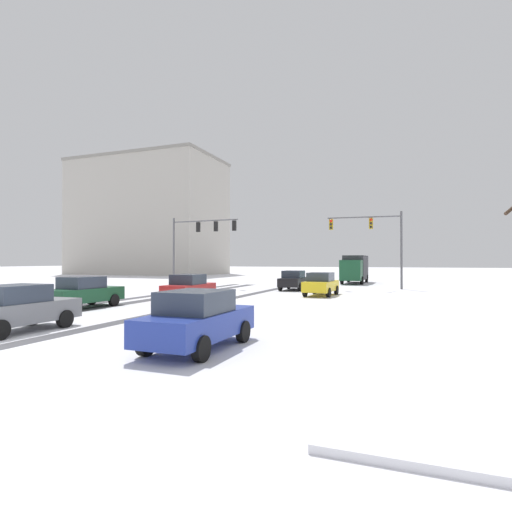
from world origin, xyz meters
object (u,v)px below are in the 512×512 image
box_truck_delivery (355,268)px  car_red_third (189,287)px  car_yellow_cab_second (321,284)px  traffic_signal_near_left (199,235)px  car_grey_fifth (16,308)px  car_blue_sixth (198,319)px  office_building_far_left_block (149,217)px  car_black_lead (294,280)px  traffic_signal_near_right (375,234)px  car_dark_green_fourth (84,292)px

box_truck_delivery → car_red_third: bearing=-106.7°
car_yellow_cab_second → box_truck_delivery: size_ratio=0.56×
traffic_signal_near_left → car_grey_fifth: size_ratio=1.67×
box_truck_delivery → car_blue_sixth: bearing=-89.9°
car_blue_sixth → office_building_far_left_block: office_building_far_left_block is taller
car_black_lead → car_grey_fifth: (-3.51, -22.69, 0.00)m
car_grey_fifth → office_building_far_left_block: size_ratio=0.16×
car_black_lead → car_blue_sixth: same height
car_yellow_cab_second → traffic_signal_near_right: bearing=64.9°
car_red_third → car_blue_sixth: bearing=-58.7°
traffic_signal_near_left → car_red_third: traffic_signal_near_left is taller
car_grey_fifth → box_truck_delivery: bearing=78.6°
car_yellow_cab_second → car_red_third: (-6.74, -6.59, 0.00)m
traffic_signal_near_left → car_yellow_cab_second: traffic_signal_near_left is taller
car_dark_green_fourth → box_truck_delivery: 30.23m
office_building_far_left_block → car_red_third: bearing=-51.6°
car_red_third → car_blue_sixth: size_ratio=1.01×
traffic_signal_near_right → car_blue_sixth: traffic_signal_near_right is taller
traffic_signal_near_left → office_building_far_left_block: size_ratio=0.26×
car_dark_green_fourth → office_building_far_left_block: bearing=122.4°
traffic_signal_near_right → traffic_signal_near_left: (-15.49, -1.97, 0.17)m
traffic_signal_near_right → car_yellow_cab_second: size_ratio=1.56×
car_red_third → box_truck_delivery: box_truck_delivery is taller
car_black_lead → car_grey_fifth: 22.96m
car_blue_sixth → car_dark_green_fourth: bearing=147.9°
traffic_signal_near_right → box_truck_delivery: 10.87m
car_dark_green_fourth → office_building_far_left_block: office_building_far_left_block is taller
traffic_signal_near_right → box_truck_delivery: (-2.89, 10.04, -3.01)m
car_yellow_cab_second → car_grey_fifth: same height
traffic_signal_near_left → car_dark_green_fourth: size_ratio=1.64×
traffic_signal_near_right → car_yellow_cab_second: 8.32m
car_grey_fifth → car_red_third: bearing=89.9°
traffic_signal_near_left → car_black_lead: 9.95m
car_red_third → car_grey_fifth: 11.51m
traffic_signal_near_left → car_black_lead: bearing=-0.8°
traffic_signal_near_right → car_dark_green_fourth: 22.93m
traffic_signal_near_right → car_red_third: 16.98m
traffic_signal_near_left → car_yellow_cab_second: bearing=-20.9°
car_yellow_cab_second → box_truck_delivery: box_truck_delivery is taller
car_dark_green_fourth → office_building_far_left_block: 55.66m
traffic_signal_near_right → car_blue_sixth: (-2.81, -24.88, -3.83)m
car_grey_fifth → box_truck_delivery: size_ratio=0.56×
car_dark_green_fourth → car_red_third: bearing=57.4°
car_yellow_cab_second → car_blue_sixth: 18.19m
traffic_signal_near_right → car_black_lead: size_ratio=1.58×
traffic_signal_near_right → traffic_signal_near_left: same height
box_truck_delivery → office_building_far_left_block: (-39.63, 17.84, 8.86)m
car_dark_green_fourth → car_blue_sixth: same height
car_red_third → car_dark_green_fourth: 6.07m
traffic_signal_near_left → office_building_far_left_block: (-27.03, 29.85, 5.68)m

